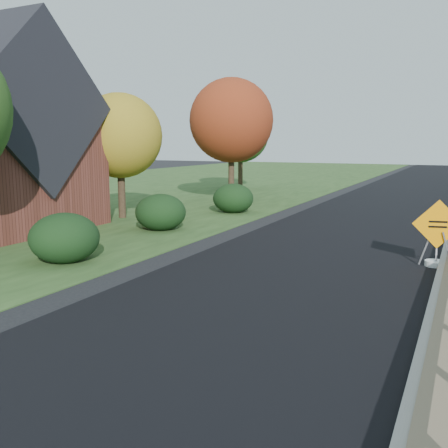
% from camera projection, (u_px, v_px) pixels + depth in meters
% --- Properties ---
extents(grass_verge_near, '(30.00, 120.00, 0.03)m').
position_uv_depth(grass_verge_near, '(89.00, 194.00, 34.93)').
color(grass_verge_near, '#2A461E').
rests_on(grass_verge_near, ground).
extents(milled_overlay, '(7.20, 120.00, 0.01)m').
position_uv_depth(milled_overlay, '(378.00, 211.00, 26.42)').
color(milled_overlay, black).
rests_on(milled_overlay, ground).
extents(hedge_south, '(2.09, 2.09, 1.52)m').
position_uv_depth(hedge_south, '(64.00, 238.00, 14.98)').
color(hedge_south, black).
rests_on(hedge_south, ground).
extents(hedge_mid, '(2.09, 2.09, 1.52)m').
position_uv_depth(hedge_mid, '(161.00, 212.00, 20.52)').
color(hedge_mid, black).
rests_on(hedge_mid, ground).
extents(hedge_north, '(2.09, 2.09, 1.52)m').
position_uv_depth(hedge_north, '(233.00, 198.00, 25.62)').
color(hedge_north, black).
rests_on(hedge_north, ground).
extents(tree_near_yellow, '(3.96, 3.96, 5.88)m').
position_uv_depth(tree_near_yellow, '(120.00, 136.00, 23.31)').
color(tree_near_yellow, '#473523').
rests_on(tree_near_yellow, ground).
extents(tree_near_red, '(4.95, 4.95, 7.35)m').
position_uv_depth(tree_near_red, '(231.00, 121.00, 29.37)').
color(tree_near_red, '#473523').
rests_on(tree_near_red, ground).
extents(tree_near_back, '(4.29, 4.29, 6.37)m').
position_uv_depth(tree_near_back, '(241.00, 134.00, 37.87)').
color(tree_near_back, '#473523').
rests_on(tree_near_back, ground).
extents(caution_sign, '(1.40, 0.60, 1.97)m').
position_uv_depth(caution_sign, '(436.00, 250.00, 14.51)').
color(caution_sign, white).
rests_on(caution_sign, ground).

